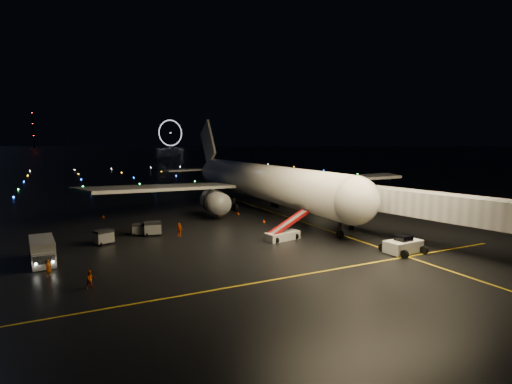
% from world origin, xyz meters
% --- Properties ---
extents(ground, '(2000.00, 2000.00, 0.00)m').
position_xyz_m(ground, '(0.00, 300.00, 0.00)').
color(ground, black).
rests_on(ground, ground).
extents(lane_centre, '(0.25, 80.00, 0.02)m').
position_xyz_m(lane_centre, '(12.00, 15.00, 0.01)').
color(lane_centre, yellow).
rests_on(lane_centre, ground).
extents(lane_cross, '(60.00, 0.25, 0.02)m').
position_xyz_m(lane_cross, '(-5.00, -10.00, 0.01)').
color(lane_cross, yellow).
rests_on(lane_cross, ground).
extents(airliner, '(61.92, 58.86, 17.46)m').
position_xyz_m(airliner, '(10.71, 26.51, 8.73)').
color(airliner, silver).
rests_on(airliner, ground).
extents(pushback_tug, '(4.40, 2.55, 2.02)m').
position_xyz_m(pushback_tug, '(12.77, -8.64, 1.01)').
color(pushback_tug, silver).
rests_on(pushback_tug, ground).
extents(belt_loader, '(7.03, 3.18, 3.30)m').
position_xyz_m(belt_loader, '(3.55, 2.54, 1.65)').
color(belt_loader, silver).
rests_on(belt_loader, ground).
extents(service_truck, '(2.78, 7.15, 2.58)m').
position_xyz_m(service_truck, '(-23.47, 5.02, 1.29)').
color(service_truck, silver).
rests_on(service_truck, ground).
extents(crew_a, '(0.73, 0.72, 1.69)m').
position_xyz_m(crew_a, '(-22.81, -0.23, 0.85)').
color(crew_a, '#F75E06').
rests_on(crew_a, ground).
extents(crew_b, '(0.90, 0.79, 1.58)m').
position_xyz_m(crew_b, '(-19.53, -4.89, 0.79)').
color(crew_b, '#F75E06').
rests_on(crew_b, ground).
extents(crew_c, '(0.97, 1.06, 1.74)m').
position_xyz_m(crew_c, '(-7.62, 10.48, 0.87)').
color(crew_c, '#F75E06').
rests_on(crew_c, ground).
extents(safety_cone_0, '(0.60, 0.60, 0.52)m').
position_xyz_m(safety_cone_0, '(6.49, 13.35, 0.26)').
color(safety_cone_0, '#F64100').
rests_on(safety_cone_0, ground).
extents(safety_cone_1, '(0.48, 0.48, 0.45)m').
position_xyz_m(safety_cone_1, '(5.70, 21.39, 0.23)').
color(safety_cone_1, '#F64100').
rests_on(safety_cone_1, ground).
extents(safety_cone_2, '(0.49, 0.49, 0.48)m').
position_xyz_m(safety_cone_2, '(2.41, 21.67, 0.24)').
color(safety_cone_2, '#F64100').
rests_on(safety_cone_2, ground).
extents(safety_cone_3, '(0.45, 0.45, 0.49)m').
position_xyz_m(safety_cone_3, '(-15.40, 28.44, 0.25)').
color(safety_cone_3, '#F64100').
rests_on(safety_cone_3, ground).
extents(ferris_wheel, '(49.33, 16.80, 52.00)m').
position_xyz_m(ferris_wheel, '(170.00, 720.00, 26.00)').
color(ferris_wheel, black).
rests_on(ferris_wheel, ground).
extents(radio_mast, '(1.80, 1.80, 64.00)m').
position_xyz_m(radio_mast, '(-60.00, 740.00, 32.00)').
color(radio_mast, black).
rests_on(radio_mast, ground).
extents(taxiway_lights, '(164.00, 92.00, 0.36)m').
position_xyz_m(taxiway_lights, '(0.00, 106.00, 0.18)').
color(taxiway_lights, black).
rests_on(taxiway_lights, ground).
extents(baggage_cart_0, '(2.02, 1.63, 1.51)m').
position_xyz_m(baggage_cart_0, '(-12.27, 13.26, 0.75)').
color(baggage_cart_0, gray).
rests_on(baggage_cart_0, ground).
extents(baggage_cart_1, '(2.37, 1.84, 1.83)m').
position_xyz_m(baggage_cart_1, '(-10.71, 12.31, 0.92)').
color(baggage_cart_1, gray).
rests_on(baggage_cart_1, ground).
extents(baggage_cart_2, '(2.43, 2.09, 1.74)m').
position_xyz_m(baggage_cart_2, '(-17.04, 10.28, 0.87)').
color(baggage_cart_2, gray).
rests_on(baggage_cart_2, ground).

